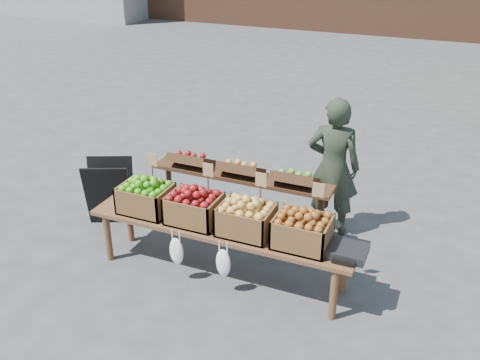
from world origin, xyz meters
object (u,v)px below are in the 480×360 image
at_px(chalkboard_sign, 110,192).
at_px(back_table, 241,198).
at_px(vendor, 333,167).
at_px(weighing_scale, 348,251).
at_px(crate_green_apples, 302,232).
at_px(crate_red_apples, 246,220).
at_px(crate_golden_apples, 146,198).
at_px(display_bench, 220,251).
at_px(crate_russet_pears, 194,209).

bearing_deg(chalkboard_sign, back_table, -14.61).
bearing_deg(vendor, weighing_scale, 104.37).
bearing_deg(chalkboard_sign, vendor, -5.20).
bearing_deg(vendor, crate_green_apples, 86.30).
bearing_deg(crate_green_apples, crate_red_apples, 180.00).
xyz_separation_m(back_table, crate_golden_apples, (-0.74, -0.72, 0.19)).
height_order(back_table, display_bench, back_table).
height_order(chalkboard_sign, crate_russet_pears, crate_russet_pears).
height_order(chalkboard_sign, crate_golden_apples, crate_golden_apples).
relative_size(back_table, weighing_scale, 6.18).
xyz_separation_m(vendor, back_table, (-0.86, -0.57, -0.28)).
xyz_separation_m(display_bench, crate_russet_pears, (-0.28, 0.00, 0.42)).
distance_m(display_bench, crate_golden_apples, 0.93).
distance_m(crate_golden_apples, crate_green_apples, 1.65).
bearing_deg(weighing_scale, crate_russet_pears, 180.00).
distance_m(chalkboard_sign, weighing_scale, 2.93).
xyz_separation_m(crate_russet_pears, crate_red_apples, (0.55, 0.00, 0.00)).
relative_size(crate_golden_apples, crate_green_apples, 1.00).
distance_m(crate_red_apples, weighing_scale, 0.98).
bearing_deg(crate_red_apples, crate_golden_apples, 180.00).
bearing_deg(back_table, crate_green_apples, -38.48).
relative_size(display_bench, crate_golden_apples, 5.40).
bearing_deg(vendor, back_table, 27.60).
bearing_deg(crate_golden_apples, crate_green_apples, 0.00).
bearing_deg(crate_red_apples, crate_green_apples, 0.00).
relative_size(display_bench, crate_russet_pears, 5.40).
height_order(vendor, crate_green_apples, vendor).
xyz_separation_m(chalkboard_sign, crate_golden_apples, (0.81, -0.46, 0.31)).
relative_size(chalkboard_sign, weighing_scale, 2.34).
xyz_separation_m(display_bench, crate_red_apples, (0.27, 0.00, 0.42)).
xyz_separation_m(vendor, crate_russet_pears, (-1.05, -1.29, -0.09)).
bearing_deg(vendor, display_bench, 53.04).
relative_size(chalkboard_sign, crate_golden_apples, 1.59).
height_order(crate_golden_apples, weighing_scale, crate_golden_apples).
bearing_deg(crate_green_apples, crate_golden_apples, 180.00).
distance_m(chalkboard_sign, crate_green_apples, 2.52).
bearing_deg(display_bench, crate_russet_pears, 180.00).
bearing_deg(display_bench, crate_red_apples, 0.00).
bearing_deg(crate_green_apples, display_bench, 180.00).
distance_m(chalkboard_sign, display_bench, 1.70).
height_order(vendor, display_bench, vendor).
xyz_separation_m(crate_golden_apples, crate_green_apples, (1.65, 0.00, 0.00)).
xyz_separation_m(back_table, crate_red_apples, (0.36, -0.72, 0.19)).
relative_size(vendor, chalkboard_sign, 2.01).
bearing_deg(crate_golden_apples, chalkboard_sign, 150.32).
bearing_deg(crate_green_apples, vendor, 92.04).
relative_size(back_table, crate_russet_pears, 4.20).
bearing_deg(crate_golden_apples, crate_red_apples, 0.00).
bearing_deg(crate_red_apples, back_table, 116.30).
distance_m(crate_golden_apples, crate_russet_pears, 0.55).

